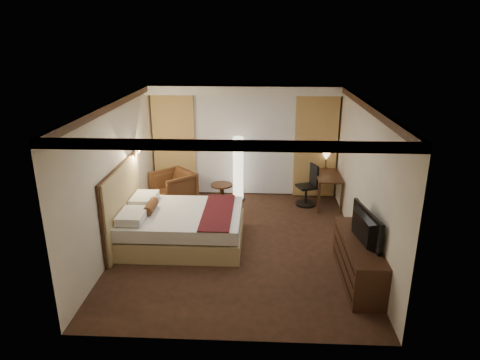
{
  "coord_description": "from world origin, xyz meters",
  "views": [
    {
      "loc": [
        0.38,
        -7.36,
        3.85
      ],
      "look_at": [
        0.0,
        0.4,
        1.15
      ],
      "focal_mm": 32.0,
      "sensor_mm": 36.0,
      "label": 1
    }
  ],
  "objects_px": {
    "bed": "(183,227)",
    "desk": "(327,189)",
    "dresser": "(358,260)",
    "office_chair": "(306,185)",
    "armchair": "(173,186)",
    "floor_lamp": "(238,169)",
    "television": "(360,223)",
    "side_table": "(222,195)"
  },
  "relations": [
    {
      "from": "desk",
      "to": "dresser",
      "type": "relative_size",
      "value": 0.63
    },
    {
      "from": "office_chair",
      "to": "dresser",
      "type": "xyz_separation_m",
      "value": [
        0.54,
        -3.17,
        -0.13
      ]
    },
    {
      "from": "desk",
      "to": "television",
      "type": "distance_m",
      "value": 3.29
    },
    {
      "from": "bed",
      "to": "floor_lamp",
      "type": "bearing_deg",
      "value": 67.63
    },
    {
      "from": "side_table",
      "to": "desk",
      "type": "relative_size",
      "value": 0.48
    },
    {
      "from": "floor_lamp",
      "to": "office_chair",
      "type": "distance_m",
      "value": 1.65
    },
    {
      "from": "floor_lamp",
      "to": "television",
      "type": "bearing_deg",
      "value": -58.45
    },
    {
      "from": "bed",
      "to": "desk",
      "type": "xyz_separation_m",
      "value": [
        3.02,
        2.07,
        0.05
      ]
    },
    {
      "from": "bed",
      "to": "armchair",
      "type": "distance_m",
      "value": 2.02
    },
    {
      "from": "floor_lamp",
      "to": "office_chair",
      "type": "relative_size",
      "value": 1.6
    },
    {
      "from": "side_table",
      "to": "dresser",
      "type": "height_order",
      "value": "dresser"
    },
    {
      "from": "side_table",
      "to": "armchair",
      "type": "bearing_deg",
      "value": 174.01
    },
    {
      "from": "television",
      "to": "bed",
      "type": "bearing_deg",
      "value": 59.65
    },
    {
      "from": "armchair",
      "to": "desk",
      "type": "relative_size",
      "value": 0.75
    },
    {
      "from": "television",
      "to": "desk",
      "type": "bearing_deg",
      "value": -9.14
    },
    {
      "from": "armchair",
      "to": "floor_lamp",
      "type": "distance_m",
      "value": 1.57
    },
    {
      "from": "bed",
      "to": "desk",
      "type": "height_order",
      "value": "desk"
    },
    {
      "from": "bed",
      "to": "dresser",
      "type": "bearing_deg",
      "value": -20.68
    },
    {
      "from": "television",
      "to": "side_table",
      "type": "bearing_deg",
      "value": 30.1
    },
    {
      "from": "armchair",
      "to": "dresser",
      "type": "bearing_deg",
      "value": 6.68
    },
    {
      "from": "floor_lamp",
      "to": "dresser",
      "type": "height_order",
      "value": "floor_lamp"
    },
    {
      "from": "desk",
      "to": "office_chair",
      "type": "distance_m",
      "value": 0.5
    },
    {
      "from": "dresser",
      "to": "floor_lamp",
      "type": "bearing_deg",
      "value": 121.91
    },
    {
      "from": "side_table",
      "to": "television",
      "type": "height_order",
      "value": "television"
    },
    {
      "from": "floor_lamp",
      "to": "television",
      "type": "distance_m",
      "value": 4.03
    },
    {
      "from": "floor_lamp",
      "to": "desk",
      "type": "xyz_separation_m",
      "value": [
        2.09,
        -0.2,
        -0.41
      ]
    },
    {
      "from": "armchair",
      "to": "floor_lamp",
      "type": "relative_size",
      "value": 0.55
    },
    {
      "from": "floor_lamp",
      "to": "desk",
      "type": "relative_size",
      "value": 1.35
    },
    {
      "from": "dresser",
      "to": "television",
      "type": "distance_m",
      "value": 0.66
    },
    {
      "from": "side_table",
      "to": "floor_lamp",
      "type": "height_order",
      "value": "floor_lamp"
    },
    {
      "from": "armchair",
      "to": "office_chair",
      "type": "xyz_separation_m",
      "value": [
        3.1,
        0.08,
        0.06
      ]
    },
    {
      "from": "floor_lamp",
      "to": "desk",
      "type": "distance_m",
      "value": 2.13
    },
    {
      "from": "bed",
      "to": "armchair",
      "type": "height_order",
      "value": "armchair"
    },
    {
      "from": "bed",
      "to": "floor_lamp",
      "type": "distance_m",
      "value": 2.5
    },
    {
      "from": "side_table",
      "to": "desk",
      "type": "distance_m",
      "value": 2.45
    },
    {
      "from": "side_table",
      "to": "television",
      "type": "relative_size",
      "value": 0.51
    },
    {
      "from": "office_chair",
      "to": "television",
      "type": "xyz_separation_m",
      "value": [
        0.51,
        -3.17,
        0.53
      ]
    },
    {
      "from": "side_table",
      "to": "bed",
      "type": "bearing_deg",
      "value": -107.81
    },
    {
      "from": "desk",
      "to": "floor_lamp",
      "type": "bearing_deg",
      "value": 174.4
    },
    {
      "from": "desk",
      "to": "dresser",
      "type": "distance_m",
      "value": 3.22
    },
    {
      "from": "armchair",
      "to": "dresser",
      "type": "relative_size",
      "value": 0.48
    },
    {
      "from": "office_chair",
      "to": "armchair",
      "type": "bearing_deg",
      "value": 160.56
    }
  ]
}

